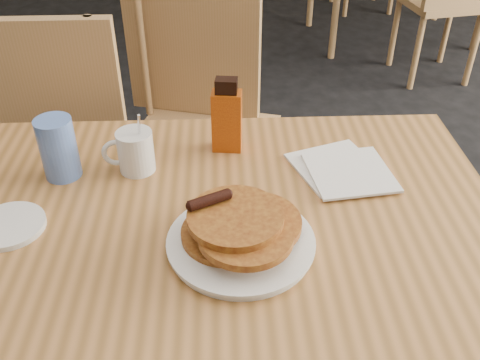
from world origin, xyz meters
The scene contains 9 objects.
main_table centered at (-0.04, 0.03, 0.71)m, with size 1.26×0.92×0.75m.
chair_main_far centered at (-0.05, 0.80, 0.61)m, with size 0.59×0.61×1.02m.
chair_wall_extra centered at (-0.48, 0.50, 0.58)m, with size 0.48×0.48×0.98m.
pancake_plate centered at (-0.02, -0.08, 0.78)m, with size 0.28×0.28×0.10m.
coffee_mug centered at (-0.22, 0.21, 0.80)m, with size 0.12×0.08×0.15m.
syrup_bottle centered at (0.00, 0.27, 0.83)m, with size 0.08×0.06×0.18m.
napkin_stack centered at (0.24, 0.14, 0.76)m, with size 0.22×0.23×0.01m.
blue_tumbler centered at (-0.38, 0.21, 0.82)m, with size 0.08×0.08×0.14m, color #5172BE.
side_saucer centered at (-0.46, 0.04, 0.76)m, with size 0.14×0.14×0.01m, color silver.
Camera 1 is at (-0.12, -0.81, 1.44)m, focal length 40.00 mm.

